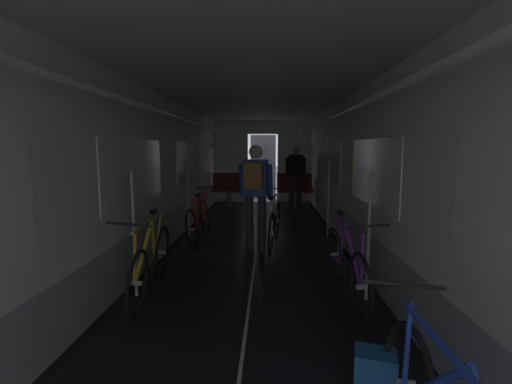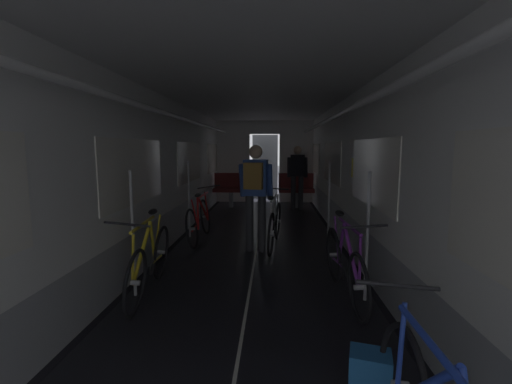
% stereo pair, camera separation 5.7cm
% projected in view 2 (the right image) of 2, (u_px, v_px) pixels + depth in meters
% --- Properties ---
extents(train_car_shell, '(3.14, 12.34, 2.57)m').
position_uv_depth(train_car_shell, '(255.00, 144.00, 5.16)').
color(train_car_shell, black).
rests_on(train_car_shell, ground).
extents(bench_seat_far_left, '(0.98, 0.51, 0.95)m').
position_uv_depth(bench_seat_far_left, '(231.00, 187.00, 9.78)').
color(bench_seat_far_left, gray).
rests_on(bench_seat_far_left, ground).
extents(bench_seat_far_right, '(0.98, 0.51, 0.95)m').
position_uv_depth(bench_seat_far_right, '(296.00, 187.00, 9.70)').
color(bench_seat_far_right, gray).
rests_on(bench_seat_far_right, ground).
extents(bicycle_red, '(0.44, 1.69, 0.96)m').
position_uv_depth(bicycle_red, '(199.00, 220.00, 6.23)').
color(bicycle_red, black).
rests_on(bicycle_red, ground).
extents(bicycle_yellow, '(0.44, 1.69, 0.95)m').
position_uv_depth(bicycle_yellow, '(150.00, 261.00, 3.95)').
color(bicycle_yellow, black).
rests_on(bicycle_yellow, ground).
extents(bicycle_purple, '(0.44, 1.69, 0.94)m').
position_uv_depth(bicycle_purple, '(345.00, 264.00, 3.83)').
color(bicycle_purple, black).
rests_on(bicycle_purple, ground).
extents(person_cyclist_aisle, '(0.55, 0.42, 1.69)m').
position_uv_depth(person_cyclist_aisle, '(255.00, 188.00, 5.50)').
color(person_cyclist_aisle, '#2D2D33').
rests_on(person_cyclist_aisle, ground).
extents(bicycle_white_in_aisle, '(0.44, 1.69, 0.94)m').
position_uv_depth(bicycle_white_in_aisle, '(275.00, 224.00, 5.83)').
color(bicycle_white_in_aisle, black).
rests_on(bicycle_white_in_aisle, ground).
extents(person_standing_near_bench, '(0.53, 0.23, 1.69)m').
position_uv_depth(person_standing_near_bench, '(297.00, 173.00, 9.27)').
color(person_standing_near_bench, '#2D2D33').
rests_on(person_standing_near_bench, ground).
extents(backpack_on_floor, '(0.30, 0.26, 0.34)m').
position_uv_depth(backpack_on_floor, '(370.00, 377.00, 2.28)').
color(backpack_on_floor, '#1E5693').
rests_on(backpack_on_floor, ground).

